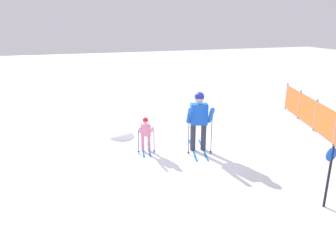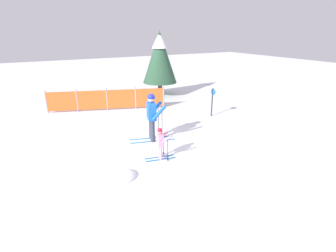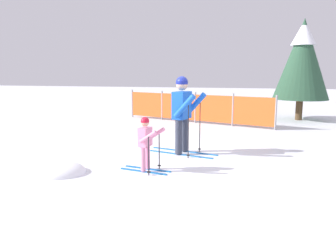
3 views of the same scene
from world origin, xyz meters
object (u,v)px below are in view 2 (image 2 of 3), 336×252
(skier_child, at_px, (161,141))
(conifer_far, at_px, (160,56))
(skier_adult, at_px, (152,113))
(safety_fence, at_px, (107,99))
(trail_marker, at_px, (212,99))

(skier_child, height_order, conifer_far, conifer_far)
(skier_child, distance_m, conifer_far, 8.65)
(skier_adult, height_order, skier_child, skier_adult)
(safety_fence, distance_m, conifer_far, 4.46)
(skier_adult, xyz_separation_m, skier_child, (-0.42, -1.46, -0.44))
(conifer_far, xyz_separation_m, trail_marker, (0.21, -4.88, -1.51))
(skier_adult, distance_m, conifer_far, 7.10)
(conifer_far, height_order, trail_marker, conifer_far)
(conifer_far, bearing_deg, trail_marker, -87.58)
(trail_marker, bearing_deg, skier_adult, -161.46)
(safety_fence, relative_size, conifer_far, 1.44)
(safety_fence, xyz_separation_m, conifer_far, (3.77, 1.61, 1.78))
(skier_child, xyz_separation_m, conifer_far, (3.83, 7.55, 1.74))
(skier_adult, bearing_deg, trail_marker, 33.40)
(conifer_far, bearing_deg, skier_child, -116.91)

